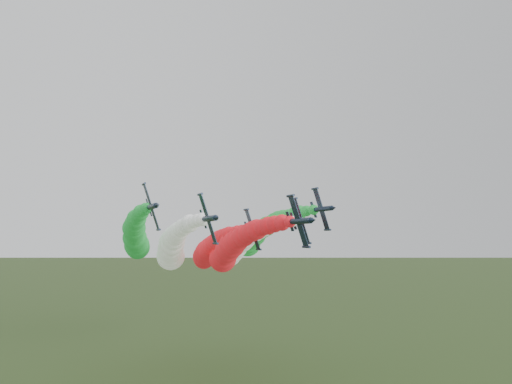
% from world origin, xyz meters
% --- Properties ---
extents(jet_lead, '(14.64, 78.65, 18.93)m').
position_xyz_m(jet_lead, '(7.14, 42.27, 39.13)').
color(jet_lead, black).
rests_on(jet_lead, ground).
extents(jet_inner_left, '(14.82, 78.83, 19.11)m').
position_xyz_m(jet_inner_left, '(-6.87, 53.88, 39.42)').
color(jet_inner_left, black).
rests_on(jet_inner_left, ground).
extents(jet_inner_right, '(13.96, 77.98, 18.26)m').
position_xyz_m(jet_inner_right, '(13.80, 52.98, 39.99)').
color(jet_inner_right, black).
rests_on(jet_inner_right, ground).
extents(jet_outer_left, '(14.37, 78.39, 18.67)m').
position_xyz_m(jet_outer_left, '(-15.83, 63.84, 42.37)').
color(jet_outer_left, black).
rests_on(jet_outer_left, ground).
extents(jet_outer_right, '(14.02, 78.04, 18.32)m').
position_xyz_m(jet_outer_right, '(22.21, 60.29, 42.50)').
color(jet_outer_right, black).
rests_on(jet_outer_right, ground).
extents(jet_trail, '(14.16, 78.18, 18.46)m').
position_xyz_m(jet_trail, '(9.45, 71.48, 37.67)').
color(jet_trail, black).
rests_on(jet_trail, ground).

